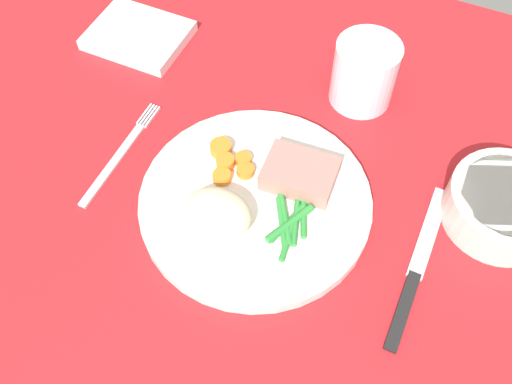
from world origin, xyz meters
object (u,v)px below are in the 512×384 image
(knife, at_px, (417,268))
(napkin, at_px, (138,35))
(fork, at_px, (121,154))
(dinner_plate, at_px, (256,201))
(salad_bowl, at_px, (504,205))
(meat_portion, at_px, (300,174))
(water_glass, at_px, (364,76))

(knife, height_order, napkin, napkin)
(fork, bearing_deg, dinner_plate, 2.93)
(napkin, bearing_deg, dinner_plate, -34.60)
(dinner_plate, distance_m, napkin, 0.32)
(fork, relative_size, salad_bowl, 1.33)
(meat_portion, bearing_deg, dinner_plate, -130.60)
(dinner_plate, height_order, water_glass, water_glass)
(dinner_plate, distance_m, fork, 0.18)
(dinner_plate, height_order, knife, dinner_plate)
(water_glass, bearing_deg, napkin, -175.42)
(dinner_plate, relative_size, water_glass, 3.07)
(fork, xyz_separation_m, knife, (0.36, -0.00, -0.00))
(salad_bowl, bearing_deg, water_glass, 151.02)
(salad_bowl, bearing_deg, meat_portion, -165.73)
(dinner_plate, height_order, fork, dinner_plate)
(meat_portion, relative_size, water_glass, 0.94)
(knife, bearing_deg, fork, 179.38)
(meat_portion, xyz_separation_m, napkin, (-0.30, 0.14, -0.02))
(meat_portion, distance_m, water_glass, 0.17)
(knife, bearing_deg, meat_portion, 163.42)
(water_glass, bearing_deg, salad_bowl, -28.98)
(knife, height_order, water_glass, water_glass)
(fork, distance_m, knife, 0.36)
(meat_portion, xyz_separation_m, knife, (0.15, -0.04, -0.03))
(knife, xyz_separation_m, water_glass, (-0.13, 0.21, 0.03))
(fork, height_order, knife, knife)
(meat_portion, relative_size, fork, 0.48)
(salad_bowl, bearing_deg, napkin, 170.64)
(salad_bowl, relative_size, napkin, 0.96)
(meat_portion, relative_size, salad_bowl, 0.64)
(napkin, bearing_deg, knife, -22.19)
(knife, relative_size, salad_bowl, 1.64)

